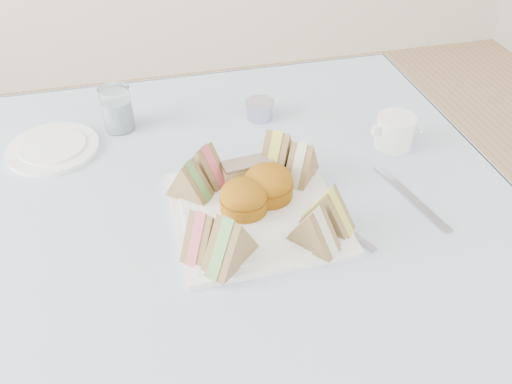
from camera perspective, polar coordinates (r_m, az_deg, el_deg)
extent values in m
cube|color=brown|center=(1.17, -2.73, -16.61)|extent=(0.90, 0.90, 0.74)
cube|color=#ACBBD7|center=(0.89, -3.46, -2.97)|extent=(1.02, 1.02, 0.01)
cube|color=white|center=(0.88, 0.00, -2.21)|extent=(0.27, 0.27, 0.01)
cylinder|color=#9D5F10|center=(0.86, -1.30, -0.61)|extent=(0.08, 0.08, 0.05)
cylinder|color=#9D5F10|center=(0.89, 1.31, 0.89)|extent=(0.11, 0.11, 0.05)
cube|color=beige|center=(0.93, -0.96, 2.22)|extent=(0.09, 0.04, 0.04)
cylinder|color=white|center=(1.10, -20.58, 4.32)|extent=(0.21, 0.21, 0.01)
cylinder|color=white|center=(1.11, -14.44, 8.50)|extent=(0.08, 0.08, 0.09)
cylinder|color=#ABAAC5|center=(1.12, 0.40, 8.55)|extent=(0.06, 0.06, 0.03)
cube|color=#ABAAC5|center=(0.96, 15.96, -0.53)|extent=(0.05, 0.19, 0.00)
cube|color=#ABAAC5|center=(0.89, 8.32, -2.96)|extent=(0.08, 0.16, 0.00)
cylinder|color=white|center=(1.06, 14.39, 6.20)|extent=(0.08, 0.08, 0.06)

